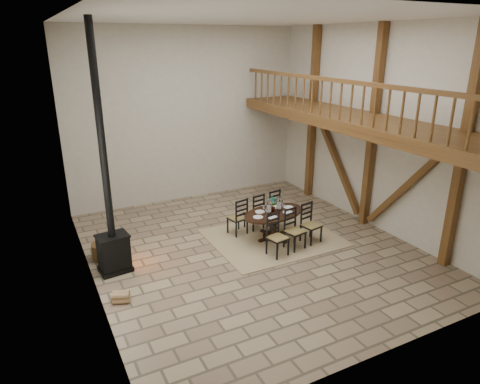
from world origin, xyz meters
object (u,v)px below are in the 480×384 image
log_basket (104,250)px  log_stack (121,297)px  wood_stove (111,221)px  dining_table (273,224)px

log_basket → log_stack: 1.92m
log_basket → wood_stove: bearing=-82.2°
wood_stove → log_basket: bearing=90.9°
dining_table → log_stack: size_ratio=5.76×
wood_stove → log_stack: size_ratio=13.74×
dining_table → log_basket: dining_table is taller
log_stack → dining_table: bearing=15.2°
log_basket → log_stack: (-0.05, -1.92, -0.08)m
wood_stove → log_basket: 1.19m
wood_stove → log_stack: wood_stove is taller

